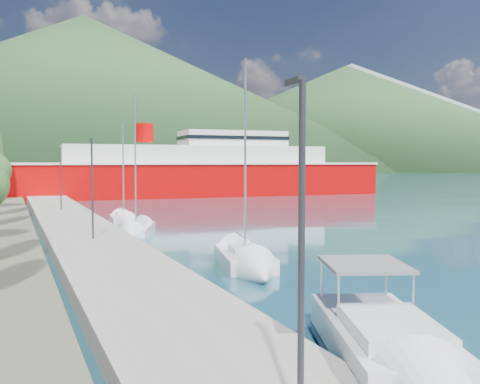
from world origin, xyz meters
name	(u,v)px	position (x,y,z in m)	size (l,w,h in m)	color
ground	(70,184)	(0.00, 120.00, 0.00)	(1400.00, 1400.00, 0.00)	navy
quay	(74,226)	(-9.00, 26.00, 0.40)	(5.00, 88.00, 0.80)	gray
hills_far	(146,102)	(138.59, 618.73, 77.39)	(1480.00, 900.00, 180.00)	gray
hills_near	(170,103)	(98.04, 372.50, 49.18)	(1010.00, 520.00, 115.00)	#294B26
lamp_posts	(95,185)	(-9.00, 14.40, 4.08)	(0.15, 47.07, 6.06)	#2D2D33
motor_cruiser	(402,375)	(-5.38, -7.83, 0.54)	(5.56, 9.17, 3.26)	black
sailboat_near	(251,266)	(-2.74, 6.27, 0.31)	(4.08, 8.30, 11.46)	silver
sailboat_mid	(133,234)	(-5.51, 20.73, 0.28)	(4.79, 8.07, 11.31)	silver
sailboat_far	(126,222)	(-4.55, 28.12, 0.28)	(2.70, 6.80, 9.76)	silver
ferry	(198,173)	(14.49, 64.69, 3.65)	(60.97, 15.73, 12.00)	#AE0303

